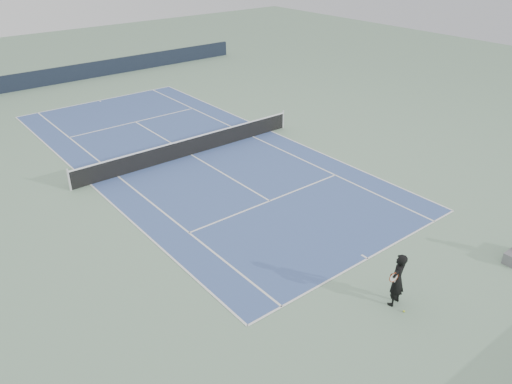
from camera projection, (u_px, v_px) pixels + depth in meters
ground at (191, 155)px, 26.12m from camera, size 80.00×80.00×0.00m
court_surface at (191, 155)px, 26.12m from camera, size 10.97×23.77×0.01m
tennis_net at (191, 146)px, 25.88m from camera, size 12.90×0.10×1.07m
windscreen_far at (66, 74)px, 38.18m from camera, size 30.00×0.25×1.20m
tennis_player at (397, 280)px, 15.38m from camera, size 0.84×0.62×1.84m
tennis_ball at (404, 311)px, 15.43m from camera, size 0.07×0.07×0.07m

